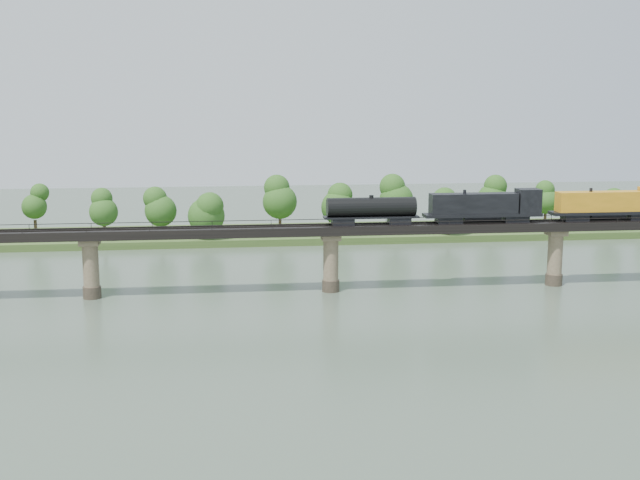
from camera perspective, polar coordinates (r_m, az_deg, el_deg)
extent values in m
plane|color=#3A4A3B|center=(109.49, 2.85, -7.36)|extent=(400.00, 400.00, 0.00)
cube|color=#334C1E|center=(191.49, -1.39, 0.45)|extent=(300.00, 24.00, 1.60)
cylinder|color=#473A2D|center=(138.52, -15.90, -3.59)|extent=(3.00, 3.00, 2.00)
cylinder|color=#827155|center=(137.55, -15.99, -1.76)|extent=(2.60, 2.60, 9.00)
cube|color=#827155|center=(136.82, -16.07, -0.12)|extent=(3.20, 3.20, 1.00)
cylinder|color=#473A2D|center=(137.85, 0.77, -3.26)|extent=(3.00, 3.00, 2.00)
cylinder|color=#827155|center=(136.88, 0.77, -1.43)|extent=(2.60, 2.60, 9.00)
cube|color=#827155|center=(136.14, 0.78, 0.22)|extent=(3.20, 3.20, 1.00)
cylinder|color=#473A2D|center=(148.39, 16.29, -2.71)|extent=(3.00, 3.00, 2.00)
cylinder|color=#827155|center=(147.49, 16.37, -1.00)|extent=(2.60, 2.60, 9.00)
cube|color=#827155|center=(146.80, 16.45, 0.53)|extent=(3.20, 3.20, 1.00)
cube|color=black|center=(135.94, 0.78, 0.74)|extent=(220.00, 5.00, 1.50)
cube|color=black|center=(135.07, 0.82, 1.04)|extent=(220.00, 0.12, 0.16)
cube|color=black|center=(136.54, 0.74, 1.14)|extent=(220.00, 0.12, 0.16)
cube|color=black|center=(133.36, 0.92, 1.19)|extent=(220.00, 0.10, 0.10)
cube|color=black|center=(138.06, 0.65, 1.50)|extent=(220.00, 0.10, 0.10)
cube|color=black|center=(133.41, 0.92, 1.04)|extent=(0.08, 0.08, 0.70)
cube|color=black|center=(138.11, 0.65, 1.35)|extent=(0.08, 0.08, 0.70)
cylinder|color=#382619|center=(194.30, -19.57, 0.80)|extent=(0.70, 0.70, 3.71)
sphere|color=#1F4915|center=(193.62, -19.65, 2.25)|extent=(5.67, 5.67, 5.67)
sphere|color=#1F4915|center=(193.25, -19.71, 3.16)|extent=(4.25, 4.25, 4.25)
cylinder|color=#382619|center=(183.63, -15.07, 0.50)|extent=(0.70, 0.70, 3.51)
sphere|color=#1F4915|center=(182.94, -15.14, 1.94)|extent=(6.31, 6.31, 6.31)
sphere|color=#1F4915|center=(182.57, -15.18, 2.85)|extent=(4.73, 4.73, 4.73)
cylinder|color=#382619|center=(184.75, -11.22, 0.68)|extent=(0.70, 0.70, 3.34)
sphere|color=#1F4915|center=(184.09, -11.27, 2.05)|extent=(7.18, 7.18, 7.18)
sphere|color=#1F4915|center=(183.74, -11.29, 2.91)|extent=(5.39, 5.39, 5.39)
cylinder|color=#382619|center=(181.62, -8.06, 0.53)|extent=(0.70, 0.70, 2.83)
sphere|color=#1F4915|center=(181.04, -8.09, 1.71)|extent=(8.26, 8.26, 8.26)
sphere|color=#1F4915|center=(180.72, -8.11, 2.45)|extent=(6.19, 6.19, 6.19)
cylinder|color=#382619|center=(188.35, -2.86, 1.14)|extent=(0.70, 0.70, 3.96)
sphere|color=#1F4915|center=(187.60, -2.87, 2.73)|extent=(8.07, 8.07, 8.07)
sphere|color=#1F4915|center=(187.21, -2.88, 3.73)|extent=(6.05, 6.05, 6.05)
cylinder|color=#382619|center=(188.30, 1.29, 1.04)|extent=(0.70, 0.70, 3.27)
sphere|color=#1F4915|center=(187.67, 1.30, 2.35)|extent=(8.03, 8.03, 8.03)
sphere|color=#1F4915|center=(187.32, 1.30, 3.17)|extent=(6.02, 6.02, 6.02)
cylinder|color=#382619|center=(191.86, 5.43, 1.26)|extent=(0.70, 0.70, 3.92)
sphere|color=#1F4915|center=(191.13, 5.45, 2.81)|extent=(8.29, 8.29, 8.29)
sphere|color=#1F4915|center=(190.75, 5.47, 3.78)|extent=(6.21, 6.21, 6.21)
cylinder|color=#382619|center=(187.91, 9.14, 0.85)|extent=(0.70, 0.70, 3.02)
sphere|color=#1F4915|center=(187.31, 9.17, 2.07)|extent=(7.74, 7.74, 7.74)
sphere|color=#1F4915|center=(186.98, 9.19, 2.84)|extent=(5.80, 5.80, 5.80)
cylinder|color=#382619|center=(199.97, 12.11, 1.42)|extent=(0.70, 0.70, 3.80)
sphere|color=#1F4915|center=(199.29, 12.16, 2.86)|extent=(7.47, 7.47, 7.47)
sphere|color=#1F4915|center=(198.93, 12.20, 3.77)|extent=(5.60, 5.60, 5.60)
cylinder|color=#382619|center=(205.02, 15.71, 1.42)|extent=(0.70, 0.70, 3.38)
sphere|color=#1F4915|center=(204.42, 15.77, 2.67)|extent=(6.23, 6.23, 6.23)
sphere|color=#1F4915|center=(204.10, 15.80, 3.45)|extent=(4.67, 4.67, 4.67)
cylinder|color=#382619|center=(205.55, 19.90, 1.13)|extent=(0.70, 0.70, 2.77)
sphere|color=#1F4915|center=(205.04, 19.96, 2.15)|extent=(7.04, 7.04, 7.04)
sphere|color=#1F4915|center=(204.76, 20.00, 2.79)|extent=(5.28, 5.28, 5.28)
cube|color=black|center=(153.03, 21.73, 1.58)|extent=(4.34, 2.60, 1.19)
cube|color=black|center=(147.72, 17.66, 1.54)|extent=(4.34, 2.60, 1.19)
cube|color=black|center=(150.18, 19.75, 1.85)|extent=(20.60, 3.25, 0.54)
cube|color=orange|center=(149.21, 19.23, 2.61)|extent=(15.18, 2.93, 3.47)
cylinder|color=black|center=(150.26, 19.73, 1.63)|extent=(6.51, 1.52, 1.52)
cube|color=black|center=(143.59, 13.71, 1.50)|extent=(4.34, 2.60, 1.19)
cube|color=black|center=(139.88, 9.13, 1.44)|extent=(4.34, 2.60, 1.19)
cube|color=black|center=(141.51, 11.46, 1.77)|extent=(20.60, 3.25, 0.54)
cube|color=black|center=(140.74, 10.86, 2.57)|extent=(15.18, 2.93, 3.47)
cube|color=black|center=(143.95, 14.57, 2.73)|extent=(3.90, 3.25, 4.12)
cylinder|color=black|center=(141.60, 11.45, 1.54)|extent=(6.51, 1.52, 1.52)
cube|color=black|center=(137.76, 5.65, 1.39)|extent=(3.80, 2.39, 1.19)
cube|color=black|center=(136.00, 1.63, 1.32)|extent=(3.80, 2.39, 1.19)
cube|color=black|center=(136.69, 3.66, 1.65)|extent=(16.27, 2.60, 0.33)
cylinder|color=black|center=(136.45, 3.67, 2.37)|extent=(15.18, 3.25, 3.25)
cylinder|color=black|center=(136.23, 3.67, 3.09)|extent=(0.76, 0.76, 0.54)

